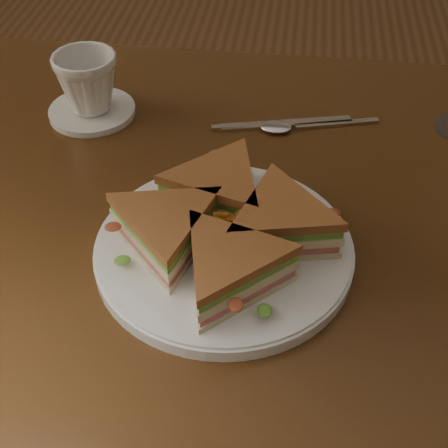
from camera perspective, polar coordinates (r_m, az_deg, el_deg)
name	(u,v)px	position (r m, az deg, el deg)	size (l,w,h in m)	color
table	(268,253)	(0.89, 4.00, -2.65)	(1.20, 0.80, 0.75)	#311B0B
plate	(224,250)	(0.74, 0.00, -2.39)	(0.31, 0.31, 0.02)	white
sandwich_wedges	(224,227)	(0.71, 0.00, -0.30)	(0.31, 0.31, 0.06)	beige
crisps_mound	(224,230)	(0.72, 0.00, -0.53)	(0.09, 0.09, 0.05)	#BC6518
spoon	(291,126)	(0.95, 6.12, 8.86)	(0.18, 0.06, 0.01)	silver
knife	(277,125)	(0.96, 4.87, 9.05)	(0.21, 0.06, 0.00)	silver
saucer	(92,111)	(1.00, -11.95, 10.07)	(0.13, 0.13, 0.01)	white
coffee_cup	(88,83)	(0.98, -12.37, 12.51)	(0.10, 0.10, 0.09)	white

